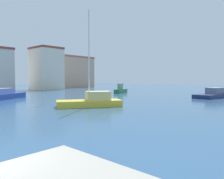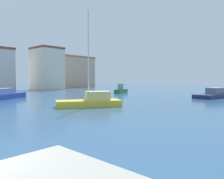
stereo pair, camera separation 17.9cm
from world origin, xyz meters
name	(u,v)px [view 1 (the left image)]	position (x,y,z in m)	size (l,w,h in m)	color
water	(51,99)	(15.00, 20.00, 0.00)	(160.00, 160.00, 0.00)	#2D5175
motorboat_green_distant_north	(121,90)	(30.71, 20.88, 0.55)	(4.26, 2.31, 1.79)	#28703D
sailboat_yellow_mid_harbor	(92,101)	(13.11, 9.84, 0.55)	(6.27, 5.08, 9.15)	gold
motorboat_navy_far_right	(216,94)	(32.30, 4.25, 0.46)	(9.14, 3.91, 1.41)	#19234C
waterfront_apartments	(46,69)	(28.59, 43.45, 5.27)	(6.15, 7.12, 10.52)	beige
harbor_office	(70,72)	(41.64, 50.85, 4.89)	(13.44, 8.30, 9.76)	tan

